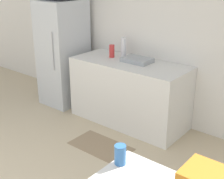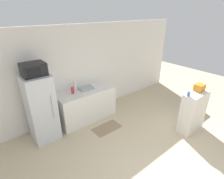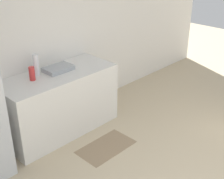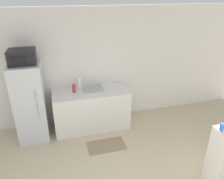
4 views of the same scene
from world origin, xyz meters
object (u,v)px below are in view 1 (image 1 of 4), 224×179
Objects in this scene: refrigerator at (63,53)px; bottle_tall at (124,47)px; bottle_short at (112,51)px; jar at (120,155)px.

refrigerator is 5.70× the size of bottle_tall.
bottle_short is (0.90, 0.12, 0.16)m from refrigerator.
refrigerator reaches higher than bottle_short.
refrigerator is 14.56× the size of jar.
bottle_short is 1.59× the size of jar.
refrigerator is 1.07m from bottle_tall.
refrigerator reaches higher than jar.
refrigerator is 0.92m from bottle_short.
bottle_tall is at bearing 126.79° from jar.
jar is at bearing -53.21° from bottle_tall.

